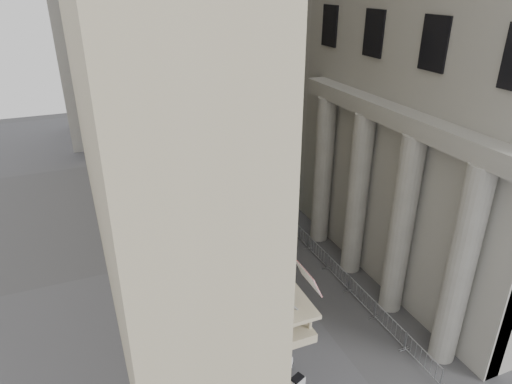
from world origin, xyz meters
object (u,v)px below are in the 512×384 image
(info_kiosk, at_px, (186,214))
(pedestrian_b, at_px, (223,153))
(street_lamp, at_px, (218,190))
(pedestrian_a, at_px, (215,178))
(security_tent, at_px, (193,194))

(info_kiosk, distance_m, pedestrian_b, 13.02)
(street_lamp, relative_size, pedestrian_a, 4.68)
(security_tent, bearing_deg, street_lamp, -83.76)
(info_kiosk, relative_size, pedestrian_a, 0.87)
(street_lamp, bearing_deg, info_kiosk, 76.62)
(security_tent, distance_m, street_lamp, 4.77)
(street_lamp, relative_size, pedestrian_b, 5.12)
(street_lamp, height_order, pedestrian_a, street_lamp)
(security_tent, relative_size, pedestrian_a, 2.47)
(street_lamp, bearing_deg, security_tent, 75.96)
(security_tent, distance_m, info_kiosk, 2.80)
(street_lamp, xyz_separation_m, info_kiosk, (-0.71, 5.87, -4.36))
(street_lamp, bearing_deg, pedestrian_a, 53.74)
(info_kiosk, bearing_deg, security_tent, -104.57)
(street_lamp, distance_m, pedestrian_b, 18.58)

